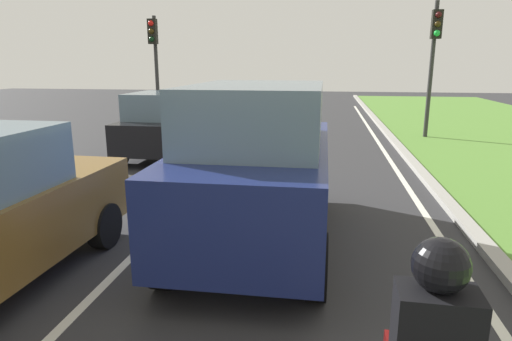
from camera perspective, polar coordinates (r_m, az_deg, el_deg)
ground_plane at (r=11.74m, az=-0.21°, el=1.23°), size 60.00×60.00×0.00m
lane_line_center at (r=11.86m, az=-3.55°, el=1.35°), size 0.12×32.00×0.01m
lane_line_right_edge at (r=11.73m, az=17.43°, el=0.60°), size 0.12×32.00×0.01m
curb_right at (r=11.81m, az=19.84°, el=0.77°), size 0.24×48.00×0.12m
car_suv_ahead at (r=6.19m, az=0.36°, el=0.83°), size 1.97×4.50×2.28m
car_hatchback_far at (r=12.47m, az=-11.83°, el=5.80°), size 1.75×3.71×1.78m
rider_person at (r=2.55m, az=21.95°, el=-19.70°), size 0.51×0.41×1.16m
traffic_light_near_right at (r=16.10m, az=22.09°, el=14.53°), size 0.32×0.50×4.52m
traffic_light_overhead_left at (r=17.65m, az=-13.04°, el=14.76°), size 0.32×0.50×4.27m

